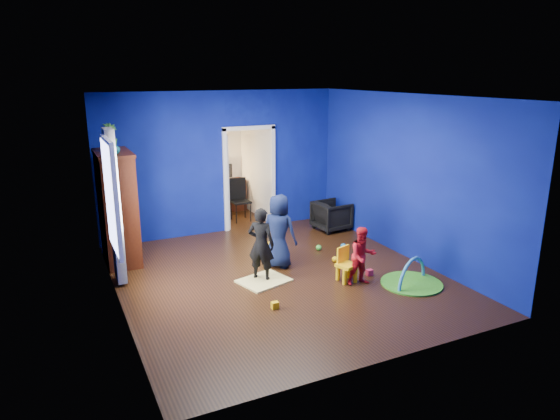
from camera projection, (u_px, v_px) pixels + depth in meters
name	position (u px, v px, depth m)	size (l,w,h in m)	color
floor	(279.00, 277.00, 8.17)	(5.00, 5.50, 0.01)	black
ceiling	(279.00, 96.00, 7.40)	(5.00, 5.50, 0.01)	white
wall_back	(222.00, 163.00, 10.18)	(5.00, 0.02, 2.90)	navy
wall_front	(388.00, 244.00, 5.39)	(5.00, 0.02, 2.90)	navy
wall_left	(113.00, 209.00, 6.75)	(0.02, 5.50, 2.90)	navy
wall_right	(407.00, 177.00, 8.82)	(0.02, 5.50, 2.90)	navy
alcove	(235.00, 164.00, 11.24)	(1.00, 1.75, 2.50)	silver
armchair	(332.00, 216.00, 10.56)	(0.66, 0.68, 0.62)	black
child_black	(261.00, 244.00, 7.93)	(0.44, 0.29, 1.20)	black
child_navy	(279.00, 231.00, 8.47)	(0.62, 0.41, 1.27)	#0F123A
toddler_red	(362.00, 256.00, 7.79)	(0.46, 0.35, 0.94)	#B11224
vase	(114.00, 148.00, 8.09)	(0.18, 0.18, 0.19)	#0D5F68
potted_plant	(109.00, 136.00, 8.51)	(0.25, 0.25, 0.45)	#3B8B32
tv_armoire	(117.00, 208.00, 8.64)	(0.58, 1.14, 1.96)	#3B1609
crt_tv	(120.00, 205.00, 8.64)	(0.46, 0.70, 0.54)	silver
yellow_blanket	(264.00, 281.00, 8.00)	(0.75, 0.60, 0.03)	#F2E07A
hopper_ball	(270.00, 252.00, 8.79)	(0.37, 0.37, 0.37)	yellow
kid_chair	(347.00, 266.00, 7.96)	(0.28, 0.28, 0.50)	yellow
play_mat	(412.00, 283.00, 7.91)	(0.96, 0.96, 0.03)	green
toy_arch	(412.00, 283.00, 7.90)	(0.86, 0.86, 0.05)	#3F8CD8
window_left	(110.00, 197.00, 7.04)	(0.03, 0.95, 1.55)	white
curtain	(115.00, 207.00, 7.64)	(0.14, 0.42, 2.40)	slate
doorway	(249.00, 180.00, 10.54)	(1.16, 0.10, 2.10)	white
study_desk	(226.00, 195.00, 12.03)	(0.88, 0.44, 0.75)	#3D140A
desk_monitor	(224.00, 171.00, 11.98)	(0.40, 0.05, 0.32)	black
desk_lamp	(214.00, 173.00, 11.82)	(0.14, 0.14, 0.14)	#FFD88C
folding_chair	(241.00, 201.00, 11.17)	(0.40, 0.40, 0.92)	black
book_shelf	(223.00, 126.00, 11.69)	(0.88, 0.24, 0.04)	white
toy_0	(369.00, 272.00, 8.24)	(0.10, 0.08, 0.10)	#E62646
toy_1	(343.00, 246.00, 9.47)	(0.11, 0.11, 0.11)	#238ECB
toy_2	(275.00, 305.00, 7.08)	(0.10, 0.08, 0.10)	yellow
toy_3	(319.00, 247.00, 9.40)	(0.11, 0.11, 0.11)	green
toy_4	(344.00, 264.00, 8.59)	(0.10, 0.08, 0.10)	#DC52C0
toy_5	(335.00, 259.00, 8.81)	(0.11, 0.11, 0.11)	yellow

